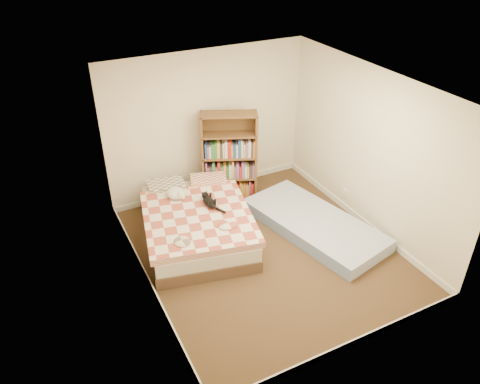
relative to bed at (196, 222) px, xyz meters
name	(u,v)px	position (x,y,z in m)	size (l,w,h in m)	color
room	(267,181)	(0.76, -0.80, 0.94)	(3.51, 4.01, 2.51)	#482F1F
bed	(196,222)	(0.00, 0.00, 0.00)	(1.89, 2.37, 0.56)	brown
bookshelf	(229,166)	(0.97, 0.85, 0.31)	(1.04, 0.66, 1.54)	#54361D
floor_mattress	(314,224)	(1.71, -0.69, -0.15)	(1.03, 2.29, 0.21)	#809CD6
black_cat	(209,201)	(0.23, 0.01, 0.31)	(0.20, 0.57, 0.13)	black
white_dog	(176,193)	(-0.14, 0.41, 0.32)	(0.38, 0.40, 0.15)	white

